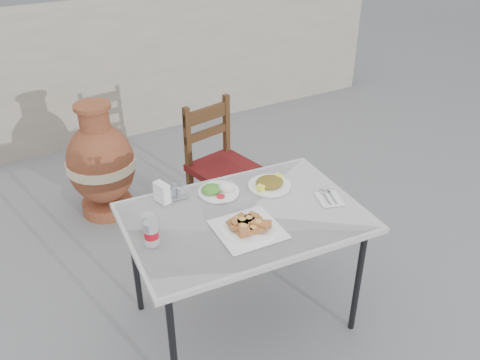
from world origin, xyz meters
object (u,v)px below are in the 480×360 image
salad_chopped_plate (269,183)px  condiment_caddy (176,192)px  cola_glass (149,224)px  napkin_holder (162,193)px  salad_rice_plate (218,190)px  terracotta_urn (101,164)px  pide_plate (248,225)px  cafe_table (244,223)px  chair (220,165)px  soda_can (151,233)px

salad_chopped_plate → condiment_caddy: size_ratio=2.07×
cola_glass → napkin_holder: napkin_holder is taller
salad_rice_plate → terracotta_urn: terracotta_urn is taller
pide_plate → terracotta_urn: terracotta_urn is taller
cafe_table → pide_plate: size_ratio=3.86×
chair → terracotta_urn: chair is taller
cola_glass → chair: size_ratio=0.10×
condiment_caddy → chair: 0.83m
pide_plate → soda_can: soda_can is taller
cafe_table → chair: chair is taller
soda_can → napkin_holder: bearing=60.4°
cafe_table → chair: bearing=69.9°
pide_plate → salad_chopped_plate: bearing=43.4°
cola_glass → pide_plate: bearing=-28.1°
cafe_table → salad_chopped_plate: 0.30m
salad_rice_plate → soda_can: (-0.45, -0.23, 0.04)m
salad_rice_plate → napkin_holder: napkin_holder is taller
cafe_table → chair: size_ratio=1.38×
salad_chopped_plate → soda_can: soda_can is taller
soda_can → terracotta_urn: size_ratio=0.14×
cola_glass → napkin_holder: (0.15, 0.20, 0.01)m
salad_rice_plate → soda_can: bearing=-152.5°
pide_plate → cola_glass: cola_glass is taller
terracotta_urn → cafe_table: bearing=-76.5°
salad_rice_plate → condiment_caddy: 0.21m
salad_rice_plate → napkin_holder: size_ratio=2.06×
salad_chopped_plate → soda_can: size_ratio=1.89×
napkin_holder → condiment_caddy: 0.08m
pide_plate → soda_can: 0.44m
cola_glass → terracotta_urn: (0.11, 1.29, -0.34)m
pide_plate → cola_glass: size_ratio=3.43×
cola_glass → condiment_caddy: (0.22, 0.21, -0.01)m
salad_rice_plate → soda_can: 0.50m
pide_plate → terracotta_urn: size_ratio=0.37×
salad_rice_plate → terracotta_urn: size_ratio=0.26×
soda_can → cola_glass: soda_can is taller
napkin_holder → terracotta_urn: (-0.04, 1.09, -0.35)m
chair → salad_chopped_plate: bearing=-108.1°
cafe_table → soda_can: 0.48m
salad_rice_plate → cola_glass: bearing=-162.3°
condiment_caddy → terracotta_urn: terracotta_urn is taller
condiment_caddy → soda_can: bearing=-129.1°
soda_can → cola_glass: 0.10m
cola_glass → cafe_table: bearing=-12.6°
condiment_caddy → cafe_table: bearing=-54.5°
salad_chopped_plate → condiment_caddy: 0.48m
salad_rice_plate → terracotta_urn: 1.24m
pide_plate → salad_chopped_plate: (0.29, 0.27, -0.01)m
salad_chopped_plate → napkin_holder: bearing=165.3°
condiment_caddy → salad_rice_plate: bearing=-19.7°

